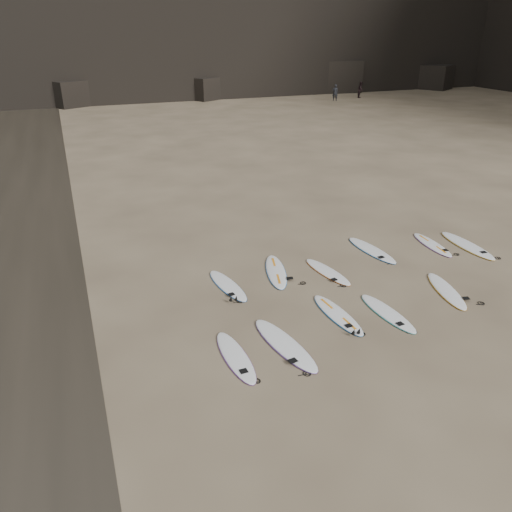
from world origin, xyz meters
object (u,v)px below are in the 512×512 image
at_px(surfboard_7, 328,272).
at_px(surfboard_10, 467,245).
at_px(surfboard_9, 432,244).
at_px(person_a, 335,93).
at_px(surfboard_2, 338,314).
at_px(person_b, 361,90).
at_px(surfboard_5, 228,285).
at_px(surfboard_6, 276,271).
at_px(surfboard_8, 372,250).
at_px(surfboard_0, 236,356).
at_px(surfboard_3, 388,313).
at_px(surfboard_1, 285,344).
at_px(surfboard_4, 446,290).

bearing_deg(surfboard_7, surfboard_10, -9.04).
relative_size(surfboard_9, person_a, 1.36).
bearing_deg(surfboard_9, surfboard_2, -146.45).
xyz_separation_m(surfboard_2, person_b, (25.30, 39.76, 0.81)).
bearing_deg(surfboard_9, surfboard_7, -167.51).
distance_m(surfboard_2, person_b, 47.13).
height_order(surfboard_5, surfboard_6, surfboard_6).
distance_m(surfboard_5, surfboard_8, 5.84).
distance_m(surfboard_9, surfboard_10, 1.29).
distance_m(surfboard_6, person_a, 41.69).
height_order(surfboard_2, surfboard_8, surfboard_8).
relative_size(surfboard_0, surfboard_6, 0.91).
bearing_deg(surfboard_3, person_a, 58.73).
relative_size(surfboard_1, surfboard_9, 1.18).
height_order(surfboard_9, surfboard_10, surfboard_10).
height_order(surfboard_3, surfboard_10, surfboard_10).
bearing_deg(surfboard_10, surfboard_3, -149.92).
height_order(surfboard_2, surfboard_7, surfboard_2).
relative_size(surfboard_9, person_b, 1.36).
relative_size(surfboard_7, surfboard_9, 0.98).
xyz_separation_m(surfboard_9, person_a, (15.58, 35.47, 0.82)).
relative_size(surfboard_0, person_a, 1.37).
xyz_separation_m(surfboard_5, surfboard_7, (3.44, -0.29, -0.00)).
relative_size(surfboard_2, person_b, 1.41).
height_order(surfboard_10, person_a, person_a).
height_order(surfboard_3, surfboard_9, same).
distance_m(surfboard_4, surfboard_5, 6.87).
relative_size(surfboard_0, surfboard_9, 1.01).
xyz_separation_m(surfboard_3, person_a, (20.00, 39.01, 0.81)).
height_order(surfboard_1, surfboard_5, surfboard_1).
xyz_separation_m(surfboard_10, person_a, (14.40, 36.00, 0.81)).
bearing_deg(surfboard_9, surfboard_4, -116.65).
height_order(surfboard_4, surfboard_5, surfboard_4).
bearing_deg(person_a, surfboard_3, 95.33).
bearing_deg(surfboard_3, surfboard_0, -179.30).
relative_size(surfboard_5, surfboard_8, 0.91).
bearing_deg(surfboard_9, surfboard_8, 176.33).
bearing_deg(surfboard_10, surfboard_4, -138.86).
bearing_deg(surfboard_1, person_b, 46.56).
bearing_deg(surfboard_2, surfboard_4, -2.89).
xyz_separation_m(surfboard_0, surfboard_3, (4.77, 0.40, 0.00)).
height_order(surfboard_5, person_a, person_a).
distance_m(surfboard_1, surfboard_2, 2.17).
bearing_deg(surfboard_1, surfboard_2, 12.36).
bearing_deg(surfboard_6, person_a, 73.76).
xyz_separation_m(surfboard_1, surfboard_6, (1.44, 3.96, -0.00)).
bearing_deg(person_b, surfboard_6, -169.22).
distance_m(surfboard_4, person_b, 45.15).
bearing_deg(surfboard_8, surfboard_2, -139.66).
relative_size(surfboard_0, surfboard_7, 1.03).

